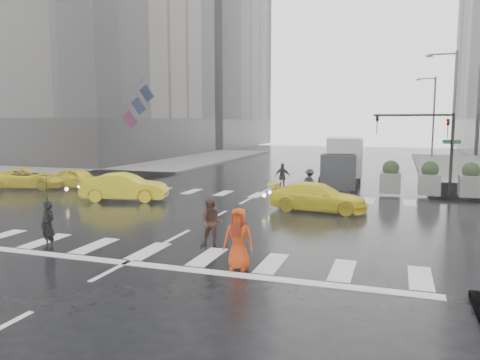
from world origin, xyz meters
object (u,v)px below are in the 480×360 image
(box_truck, at_px, (342,160))
(taxi_front, at_px, (78,178))
(taxi_mid, at_px, (125,187))
(pedestrian_orange, at_px, (238,239))
(pedestrian_brown, at_px, (211,223))
(traffic_signal_pole, at_px, (432,138))

(box_truck, bearing_deg, taxi_front, -166.09)
(taxi_mid, relative_size, box_truck, 0.76)
(pedestrian_orange, distance_m, taxi_mid, 12.73)
(pedestrian_brown, xyz_separation_m, pedestrian_orange, (1.59, -1.94, 0.08))
(pedestrian_brown, relative_size, taxi_front, 0.44)
(traffic_signal_pole, height_order, pedestrian_orange, traffic_signal_pole)
(taxi_front, distance_m, taxi_mid, 6.13)
(box_truck, bearing_deg, traffic_signal_pole, -42.99)
(pedestrian_orange, bearing_deg, box_truck, 83.42)
(box_truck, bearing_deg, pedestrian_orange, -100.97)
(taxi_front, bearing_deg, pedestrian_brown, -126.01)
(pedestrian_orange, bearing_deg, taxi_mid, 131.87)
(pedestrian_brown, distance_m, taxi_mid, 10.24)
(box_truck, bearing_deg, taxi_mid, -145.12)
(pedestrian_orange, distance_m, box_truck, 18.27)
(traffic_signal_pole, xyz_separation_m, box_truck, (-5.03, 3.43, -1.60))
(pedestrian_brown, relative_size, box_truck, 0.28)
(pedestrian_brown, xyz_separation_m, box_truck, (2.30, 16.30, 0.83))
(traffic_signal_pole, xyz_separation_m, taxi_front, (-20.22, -2.91, -2.60))
(taxi_front, bearing_deg, pedestrian_orange, -127.73)
(traffic_signal_pole, distance_m, box_truck, 6.30)
(taxi_mid, bearing_deg, traffic_signal_pole, -83.62)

